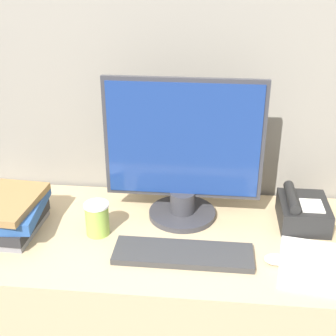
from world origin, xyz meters
TOP-DOWN VIEW (x-y plane):
  - cubicle_panel_rear at (0.00, 0.66)m, footprint 1.85×0.04m
  - desk at (0.00, 0.31)m, footprint 1.45×0.62m
  - monitor at (0.08, 0.44)m, footprint 0.54×0.24m
  - keyboard at (0.10, 0.19)m, footprint 0.43×0.13m
  - mouse at (0.39, 0.19)m, footprint 0.07×0.05m
  - coffee_cup at (-0.19, 0.29)m, footprint 0.08×0.08m
  - book_stack at (-0.49, 0.28)m, footprint 0.24×0.31m
  - desk_telephone at (0.50, 0.43)m, footprint 0.16×0.20m
  - paper_pile at (0.52, 0.18)m, footprint 0.28×0.30m

SIDE VIEW (x-z plane):
  - desk at x=0.00m, z-range 0.00..0.76m
  - paper_pile at x=0.52m, z-range 0.76..0.77m
  - cubicle_panel_rear at x=0.00m, z-range 0.00..1.53m
  - keyboard at x=0.10m, z-range 0.76..0.78m
  - mouse at x=0.39m, z-range 0.76..0.79m
  - desk_telephone at x=0.50m, z-range 0.75..0.87m
  - coffee_cup at x=-0.19m, z-range 0.76..0.88m
  - book_stack at x=-0.49m, z-range 0.76..0.89m
  - monitor at x=0.08m, z-range 0.74..1.24m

